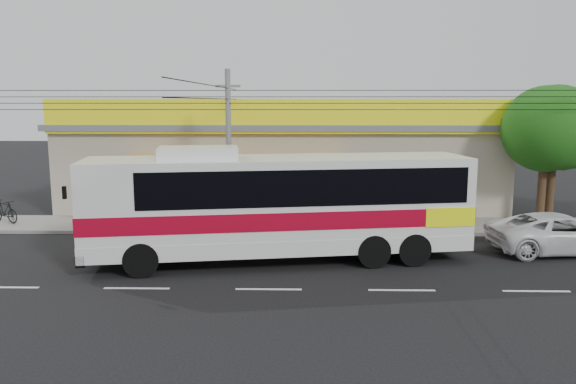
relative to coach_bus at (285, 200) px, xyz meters
name	(u,v)px	position (x,y,z in m)	size (l,w,h in m)	color
ground	(273,265)	(-0.41, -0.60, -2.18)	(120.00, 120.00, 0.00)	black
sidewalk	(279,225)	(-0.41, 5.40, -2.11)	(30.00, 3.20, 0.15)	slate
lane_markings	(269,289)	(-0.41, -3.10, -2.18)	(50.00, 0.12, 0.01)	silver
storefront_building	(283,163)	(-0.41, 10.94, 0.12)	(22.60, 9.20, 5.70)	#AC9E8A
coach_bus	(285,200)	(0.00, 0.00, 0.00)	(13.51, 4.85, 4.08)	silver
motorbike_red	(119,216)	(-7.37, 4.45, -1.53)	(0.67, 1.92, 1.01)	maroon
motorbike_dark	(4,211)	(-12.86, 5.34, -1.50)	(0.50, 1.76, 1.06)	black
white_car	(561,233)	(10.28, 1.32, -1.45)	(2.44, 5.28, 1.47)	silver
utility_pole	(228,99)	(-2.43, 3.83, 3.50)	(34.00, 14.00, 6.89)	slate
tree_near	(558,131)	(12.05, 6.11, 2.11)	(3.82, 3.82, 6.34)	#372516
tree_far	(549,132)	(11.46, 5.66, 2.08)	(3.80, 3.80, 6.30)	#372516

